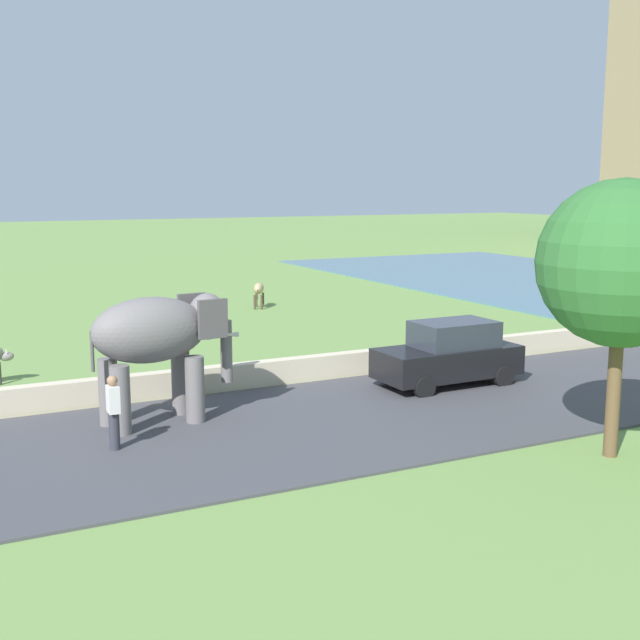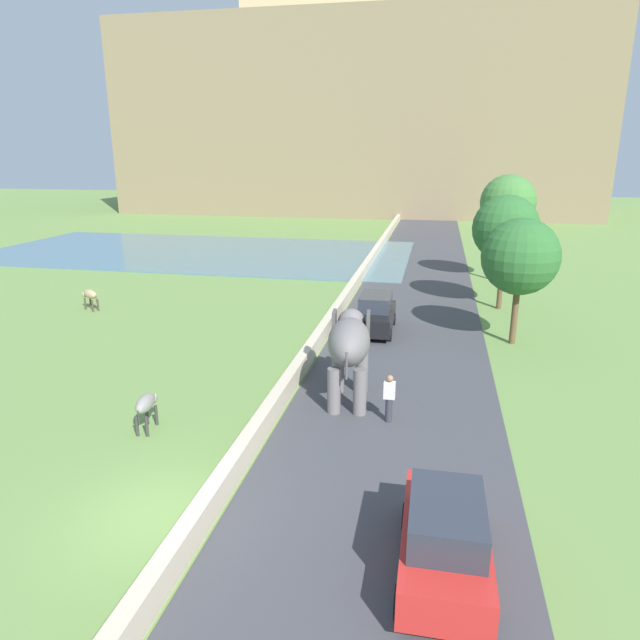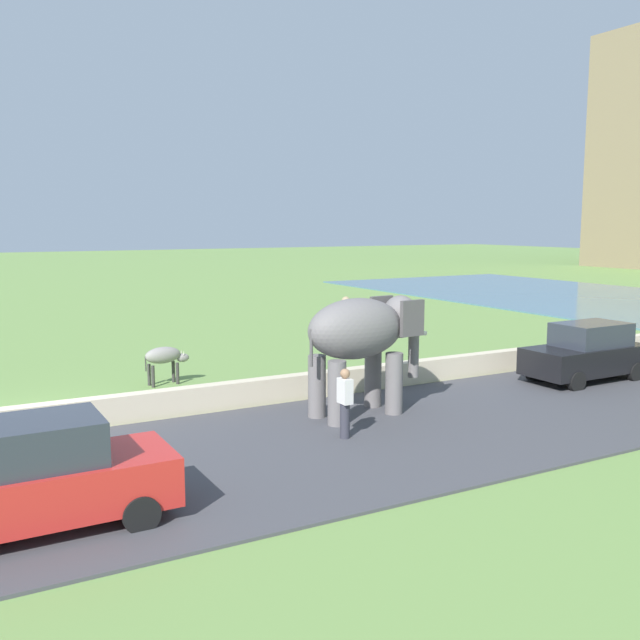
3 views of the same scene
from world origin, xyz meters
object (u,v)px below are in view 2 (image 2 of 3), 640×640
Objects in this scene: elephant at (349,345)px; person_beside_elephant at (389,398)px; car_red at (445,537)px; cow_tan at (90,295)px; cow_grey at (146,405)px; car_black at (375,314)px.

person_beside_elephant is at bearing -43.39° from elephant.
person_beside_elephant is 6.74m from car_red.
elephant is at bearing 111.76° from car_red.
elephant reaches higher than person_beside_elephant.
cow_tan is 15.62m from cow_grey.
car_red is (3.17, -7.95, -1.14)m from elephant.
elephant is 8.12m from car_black.
cow_grey is at bearing -149.86° from elephant.
car_red reaches higher than cow_tan.
person_beside_elephant is 0.41× the size of car_black.
cow_tan is at bearing 177.13° from car_black.
cow_grey is at bearing -116.96° from car_black.
car_black reaches higher than cow_grey.
car_black is (-1.48, 9.45, 0.03)m from person_beside_elephant.
car_red is 25.14m from cow_tan.
cow_grey is at bearing 152.80° from car_red.
car_black is 16.29m from car_red.
person_beside_elephant reaches higher than cow_tan.
cow_tan is 0.98× the size of cow_grey.
car_red is (1.67, -6.53, 0.03)m from person_beside_elephant.
elephant is 2.56× the size of cow_tan.
cow_tan is (-15.59, 0.78, -0.06)m from car_black.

